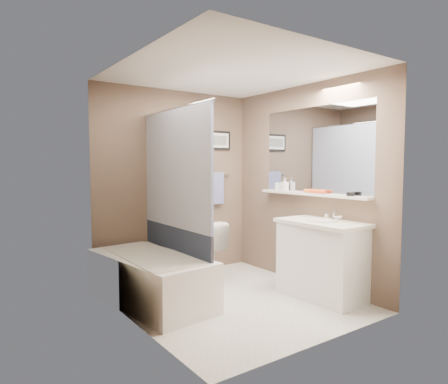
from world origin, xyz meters
TOP-DOWN VIEW (x-y plane):
  - ground at (0.00, 0.00)m, footprint 2.50×2.50m
  - ceiling at (0.00, 0.00)m, footprint 2.20×2.50m
  - wall_back at (0.00, 1.23)m, footprint 2.20×0.04m
  - wall_front at (0.00, -1.23)m, footprint 2.20×0.04m
  - wall_left at (-1.08, 0.00)m, footprint 0.04×2.50m
  - wall_right at (1.08, 0.00)m, footprint 0.04×2.50m
  - tile_surround at (-1.09, 0.50)m, footprint 0.02×1.55m
  - curtain_rod at (-0.40, 0.50)m, footprint 0.02×1.55m
  - curtain_upper at (-0.40, 0.50)m, footprint 0.03×1.45m
  - curtain_lower at (-0.40, 0.50)m, footprint 0.03×1.45m
  - mirror at (1.09, -0.15)m, footprint 0.02×1.60m
  - shelf at (1.04, -0.15)m, footprint 0.12×1.60m
  - towel_bar at (0.55, 1.22)m, footprint 0.60×0.02m
  - towel at (0.55, 1.20)m, footprint 0.34×0.05m
  - art_frame at (0.55, 1.23)m, footprint 0.62×0.02m
  - art_mat at (0.55, 1.22)m, footprint 0.56×0.00m
  - art_image at (0.55, 1.22)m, footprint 0.50×0.00m
  - door at (0.55, -1.24)m, footprint 0.80×0.02m
  - door_handle at (0.22, -1.19)m, footprint 0.10×0.02m
  - bathtub at (-0.75, 0.42)m, footprint 0.88×1.58m
  - tub_rim at (-0.75, 0.42)m, footprint 0.56×1.36m
  - toilet at (0.09, 0.87)m, footprint 0.55×0.80m
  - vanity at (0.85, -0.49)m, footprint 0.54×0.92m
  - countertop at (0.84, -0.49)m, footprint 0.54×0.96m
  - sink_basin at (0.83, -0.49)m, footprint 0.34×0.34m
  - faucet_spout at (1.03, -0.49)m, footprint 0.02×0.02m
  - faucet_knob at (1.03, -0.39)m, footprint 0.05×0.05m
  - candle_bowl_near at (1.04, -0.71)m, footprint 0.09×0.09m
  - hair_brush_front at (1.04, -0.25)m, footprint 0.05×0.22m
  - hair_brush_back at (1.04, -0.17)m, footprint 0.05×0.22m
  - pink_comb at (1.04, 0.02)m, footprint 0.05×0.16m
  - glass_jar at (1.04, 0.42)m, footprint 0.08×0.08m
  - soap_bottle at (1.04, 0.29)m, footprint 0.08×0.08m

SIDE VIEW (x-z plane):
  - ground at x=0.00m, z-range 0.00..0.00m
  - bathtub at x=-0.75m, z-range 0.00..0.50m
  - toilet at x=0.09m, z-range 0.00..0.74m
  - vanity at x=0.85m, z-range 0.00..0.80m
  - tub_rim at x=-0.75m, z-range 0.49..0.51m
  - curtain_lower at x=-0.40m, z-range 0.40..0.76m
  - countertop at x=0.84m, z-range 0.80..0.84m
  - sink_basin at x=0.83m, z-range 0.84..0.86m
  - faucet_knob at x=1.03m, z-range 0.84..0.90m
  - faucet_spout at x=1.03m, z-range 0.84..0.94m
  - tile_surround at x=-1.09m, z-range 0.00..2.00m
  - door at x=0.55m, z-range 0.00..2.00m
  - door_handle at x=0.22m, z-range 0.99..1.01m
  - shelf at x=1.04m, z-range 1.09..1.11m
  - pink_comb at x=1.04m, z-range 1.11..1.12m
  - towel at x=0.55m, z-range 0.90..1.34m
  - candle_bowl_near at x=1.04m, z-range 1.11..1.16m
  - hair_brush_front at x=1.04m, z-range 1.12..1.16m
  - hair_brush_back at x=1.04m, z-range 1.12..1.16m
  - glass_jar at x=1.04m, z-range 1.11..1.22m
  - soap_bottle at x=1.04m, z-range 1.11..1.28m
  - wall_back at x=0.00m, z-range 0.00..2.40m
  - wall_front at x=0.00m, z-range 0.00..2.40m
  - wall_left at x=-1.08m, z-range 0.00..2.40m
  - wall_right at x=1.08m, z-range 0.00..2.40m
  - towel_bar at x=0.55m, z-range 1.29..1.31m
  - curtain_upper at x=-0.40m, z-range 0.76..2.04m
  - mirror at x=1.09m, z-range 1.12..2.12m
  - art_frame at x=0.55m, z-range 1.65..1.91m
  - art_mat at x=0.55m, z-range 1.68..1.88m
  - art_image at x=0.55m, z-range 1.72..1.84m
  - curtain_rod at x=-0.40m, z-range 2.04..2.06m
  - ceiling at x=0.00m, z-range 2.36..2.40m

